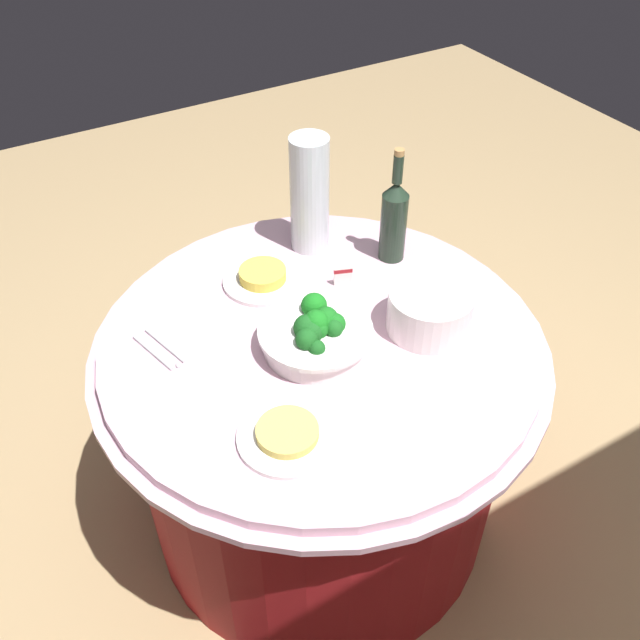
# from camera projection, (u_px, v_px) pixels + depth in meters

# --- Properties ---
(ground_plane) EXTENTS (6.00, 6.00, 0.00)m
(ground_plane) POSITION_uv_depth(u_px,v_px,m) (320.00, 505.00, 2.23)
(ground_plane) COLOR tan
(buffet_table) EXTENTS (1.16, 1.16, 0.74)m
(buffet_table) POSITION_uv_depth(u_px,v_px,m) (320.00, 429.00, 1.98)
(buffet_table) COLOR maroon
(buffet_table) RESTS_ON ground_plane
(broccoli_bowl) EXTENTS (0.28, 0.28, 0.12)m
(broccoli_bowl) POSITION_uv_depth(u_px,v_px,m) (316.00, 334.00, 1.67)
(broccoli_bowl) COLOR white
(broccoli_bowl) RESTS_ON buffet_table
(plate_stack) EXTENTS (0.21, 0.21, 0.11)m
(plate_stack) POSITION_uv_depth(u_px,v_px,m) (429.00, 311.00, 1.72)
(plate_stack) COLOR white
(plate_stack) RESTS_ON buffet_table
(wine_bottle) EXTENTS (0.07, 0.07, 0.34)m
(wine_bottle) POSITION_uv_depth(u_px,v_px,m) (394.00, 218.00, 1.90)
(wine_bottle) COLOR #213324
(wine_bottle) RESTS_ON buffet_table
(decorative_fruit_vase) EXTENTS (0.11, 0.11, 0.34)m
(decorative_fruit_vase) POSITION_uv_depth(u_px,v_px,m) (310.00, 197.00, 1.93)
(decorative_fruit_vase) COLOR silver
(decorative_fruit_vase) RESTS_ON buffet_table
(serving_tongs) EXTENTS (0.08, 0.17, 0.01)m
(serving_tongs) POSITION_uv_depth(u_px,v_px,m) (160.00, 350.00, 1.69)
(serving_tongs) COLOR silver
(serving_tongs) RESTS_ON buffet_table
(food_plate_fried_egg) EXTENTS (0.22, 0.22, 0.04)m
(food_plate_fried_egg) POSITION_uv_depth(u_px,v_px,m) (263.00, 277.00, 1.89)
(food_plate_fried_egg) COLOR white
(food_plate_fried_egg) RESTS_ON buffet_table
(food_plate_noodles) EXTENTS (0.22, 0.22, 0.03)m
(food_plate_noodles) POSITION_uv_depth(u_px,v_px,m) (288.00, 435.00, 1.48)
(food_plate_noodles) COLOR white
(food_plate_noodles) RESTS_ON buffet_table
(label_placard_front) EXTENTS (0.05, 0.03, 0.05)m
(label_placard_front) POSITION_uv_depth(u_px,v_px,m) (343.00, 275.00, 1.87)
(label_placard_front) COLOR white
(label_placard_front) RESTS_ON buffet_table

